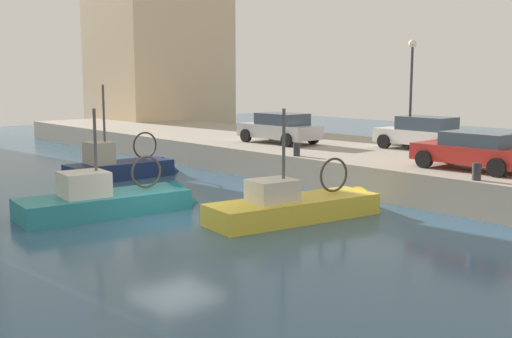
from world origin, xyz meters
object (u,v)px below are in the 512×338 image
fishing_boat_navy (126,174)px  mooring_bollard_south (477,172)px  quay_streetlamp (411,76)px  parked_car_red (473,151)px  mooring_bollard_mid (297,149)px  fishing_boat_yellow (303,215)px  fishing_boat_teal (115,209)px  parked_car_silver (280,128)px  parked_car_white (423,133)px

fishing_boat_navy → mooring_bollard_south: 15.03m
mooring_bollard_south → quay_streetlamp: size_ratio=0.11×
parked_car_red → mooring_bollard_mid: (-1.83, 6.82, -0.42)m
fishing_boat_yellow → parked_car_red: 6.71m
fishing_boat_teal → mooring_bollard_south: fishing_boat_teal is taller
parked_car_silver → quay_streetlamp: bearing=-62.9°
fishing_boat_navy → parked_car_white: (9.97, -8.56, 1.82)m
fishing_boat_teal → mooring_bollard_mid: 8.36m
fishing_boat_teal → mooring_bollard_mid: size_ratio=11.64×
quay_streetlamp → fishing_boat_navy: bearing=141.8°
fishing_boat_teal → mooring_bollard_mid: (8.25, -0.18, 1.36)m
fishing_boat_teal → fishing_boat_navy: (3.94, 6.16, 0.02)m
fishing_boat_yellow → mooring_bollard_south: 5.65m
fishing_boat_yellow → quay_streetlamp: size_ratio=1.38×
quay_streetlamp → parked_car_silver: bearing=117.1°
fishing_boat_yellow → mooring_bollard_mid: size_ratio=12.12×
parked_car_white → parked_car_red: bearing=-129.8°
parked_car_red → quay_streetlamp: bearing=54.3°
mooring_bollard_mid → fishing_boat_navy: bearing=124.2°
mooring_bollard_south → parked_car_silver: bearing=76.7°
parked_car_white → mooring_bollard_mid: size_ratio=7.68×
parked_car_silver → quay_streetlamp: 6.66m
fishing_boat_teal → fishing_boat_yellow: bearing=-48.8°
parked_car_red → mooring_bollard_mid: bearing=105.0°
fishing_boat_navy → fishing_boat_yellow: bearing=-89.3°
fishing_boat_navy → parked_car_white: size_ratio=1.29×
mooring_bollard_mid → quay_streetlamp: size_ratio=0.11×
fishing_boat_yellow → quay_streetlamp: (9.83, 2.95, 4.36)m
parked_car_red → parked_car_silver: (1.01, 10.81, 0.05)m
fishing_boat_navy → parked_car_white: fishing_boat_navy is taller
parked_car_red → parked_car_white: bearing=50.2°
fishing_boat_yellow → fishing_boat_teal: size_ratio=1.04×
fishing_boat_teal → quay_streetlamp: bearing=-6.9°
parked_car_white → parked_car_silver: bearing=114.4°
mooring_bollard_mid → mooring_bollard_south: bearing=-90.0°
parked_car_red → mooring_bollard_mid: size_ratio=7.36×
parked_car_white → mooring_bollard_south: parked_car_white is taller
parked_car_white → parked_car_red: size_ratio=1.04×
parked_car_silver → mooring_bollard_south: parked_car_silver is taller
fishing_boat_navy → mooring_bollard_mid: 7.78m
parked_car_silver → fishing_boat_teal: bearing=-161.0°
fishing_boat_yellow → fishing_boat_navy: bearing=90.7°
mooring_bollard_mid → parked_car_silver: bearing=54.5°
mooring_bollard_mid → quay_streetlamp: (5.65, -1.51, 2.98)m
mooring_bollard_mid → parked_car_white: bearing=-21.5°
parked_car_silver → mooring_bollard_south: 12.32m
fishing_boat_yellow → mooring_bollard_mid: (4.18, 4.46, 1.38)m
parked_car_white → parked_car_red: (-3.83, -4.59, -0.06)m
fishing_boat_yellow → parked_car_white: fishing_boat_yellow is taller
parked_car_white → quay_streetlamp: 2.61m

